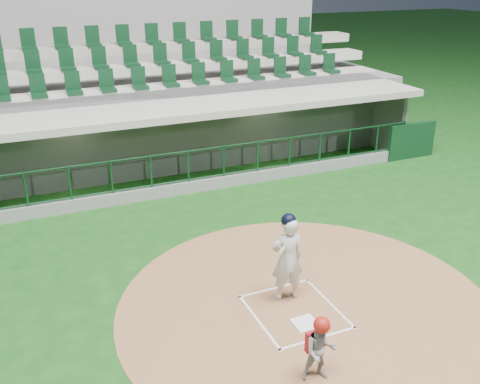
% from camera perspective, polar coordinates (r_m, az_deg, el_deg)
% --- Properties ---
extents(ground, '(120.00, 120.00, 0.00)m').
position_cam_1_polar(ground, '(10.52, 5.05, -11.78)').
color(ground, '#123F12').
rests_on(ground, ground).
extents(dirt_circle, '(7.20, 7.20, 0.01)m').
position_cam_1_polar(dirt_circle, '(10.50, 7.06, -11.91)').
color(dirt_circle, brown).
rests_on(dirt_circle, ground).
extents(home_plate, '(0.43, 0.43, 0.02)m').
position_cam_1_polar(home_plate, '(10.01, 7.00, -13.73)').
color(home_plate, white).
rests_on(home_plate, dirt_circle).
extents(batter_box_chalk, '(1.55, 1.80, 0.01)m').
position_cam_1_polar(batter_box_chalk, '(10.29, 5.86, -12.56)').
color(batter_box_chalk, white).
rests_on(batter_box_chalk, ground).
extents(dugout_structure, '(16.40, 3.70, 3.00)m').
position_cam_1_polar(dugout_structure, '(16.74, -7.20, 5.30)').
color(dugout_structure, slate).
rests_on(dugout_structure, ground).
extents(seating_deck, '(17.00, 6.72, 5.15)m').
position_cam_1_polar(seating_deck, '(19.47, -10.24, 9.04)').
color(seating_deck, slate).
rests_on(seating_deck, ground).
extents(batter, '(0.87, 0.88, 1.81)m').
position_cam_1_polar(batter, '(10.19, 5.06, -6.93)').
color(batter, silver).
rests_on(batter, dirt_circle).
extents(catcher, '(0.61, 0.54, 1.13)m').
position_cam_1_polar(catcher, '(8.61, 8.52, -16.18)').
color(catcher, gray).
rests_on(catcher, dirt_circle).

